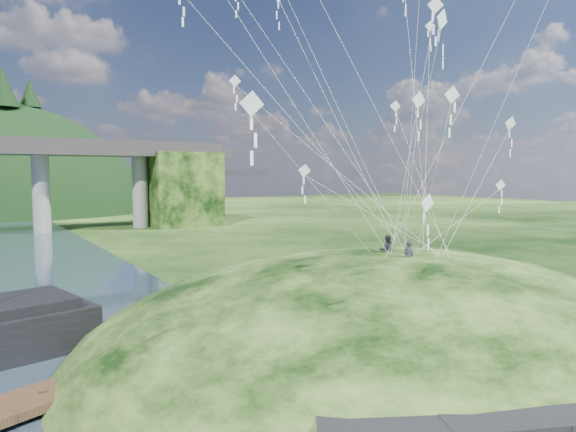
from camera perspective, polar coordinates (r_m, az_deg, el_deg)
ground at (r=23.58m, az=-0.38°, el=-18.74°), size 320.00×320.00×0.00m
grass_hill at (r=30.20m, az=11.00°, el=-16.49°), size 36.00×32.00×13.00m
wooden_dock at (r=23.97m, az=-25.50°, el=-17.64°), size 14.41×6.95×1.03m
kite_flyers at (r=29.48m, az=11.58°, el=-2.21°), size 1.42×3.00×1.84m
kite_swarm at (r=29.57m, az=9.43°, el=19.06°), size 21.25×17.49×20.18m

